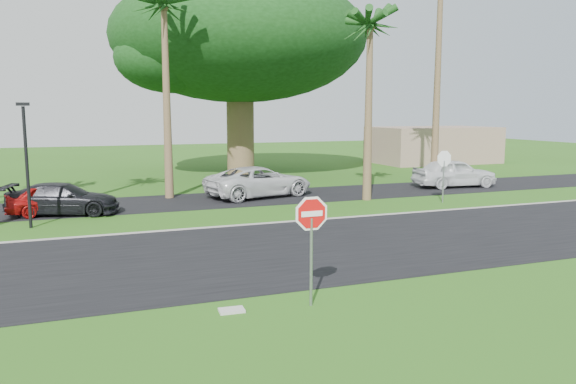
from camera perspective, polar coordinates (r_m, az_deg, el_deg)
The scene contains 16 objects.
ground at distance 15.39m, azimuth -3.81°, elevation -8.13°, with size 120.00×120.00×0.00m, color #2A5615.
road at distance 17.25m, azimuth -5.75°, elevation -6.32°, with size 120.00×8.00×0.02m, color black.
parking_strip at distance 27.33m, azimuth -11.45°, elevation -1.03°, with size 120.00×5.00×0.02m, color black.
curb at distance 21.08m, azimuth -8.60°, elevation -3.63°, with size 120.00×0.12×0.06m, color gray.
stop_sign_near at distance 12.38m, azimuth 2.39°, elevation -3.69°, with size 1.05×0.07×2.62m.
stop_sign_far at distance 27.59m, azimuth 15.56°, elevation 2.61°, with size 1.05×0.07×2.62m.
palm_center at distance 28.87m, azimuth -12.50°, elevation 17.68°, with size 5.00×5.00×10.50m.
palm_right_near at distance 27.82m, azimuth 8.35°, elevation 16.12°, with size 5.00×5.00×9.50m.
canopy_tree at distance 37.86m, azimuth -4.97°, elevation 15.20°, with size 16.50×16.50×13.12m.
streetlight_right at distance 22.78m, azimuth -25.04°, elevation 3.23°, with size 0.45×0.25×4.64m.
building_far at distance 49.17m, azimuth 14.49°, elevation 4.67°, with size 10.00×6.00×3.00m, color gray.
car_red at distance 25.55m, azimuth -22.45°, elevation -0.63°, with size 1.59×3.96×1.35m, color #9C0D0D.
car_dark at distance 25.37m, azimuth -21.89°, elevation -0.69°, with size 1.85×4.56×1.32m, color black.
car_minivan at distance 28.46m, azimuth -2.94°, elevation 1.03°, with size 2.55×5.53×1.54m, color silver.
car_pickup at distance 33.47m, azimuth 16.54°, elevation 1.85°, with size 1.92×4.77×1.62m, color silver.
utility_slab at distance 12.54m, azimuth -5.75°, elevation -11.87°, with size 0.55×0.35×0.06m, color #AAABA2.
Camera 1 is at (-4.25, -14.15, 4.33)m, focal length 35.00 mm.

